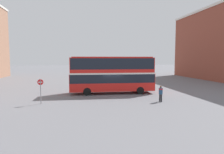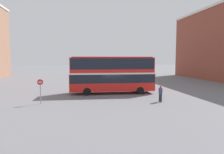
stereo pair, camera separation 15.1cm
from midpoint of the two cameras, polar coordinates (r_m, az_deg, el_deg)
name	(u,v)px [view 1 (the left image)]	position (r m, az deg, el deg)	size (l,w,h in m)	color
ground_plane	(112,94)	(25.69, -0.21, -4.81)	(240.00, 240.00, 0.00)	slate
double_decker_bus	(112,73)	(25.71, -0.17, 1.27)	(10.80, 2.97, 4.73)	red
pedestrian_foreground	(161,92)	(21.36, 13.55, -4.18)	(0.51, 0.51, 1.69)	#232328
parked_car_kerb_near	(107,80)	(35.66, -1.55, -0.76)	(4.37, 2.57, 1.51)	navy
no_entry_sign	(41,88)	(20.96, -19.93, -2.90)	(0.57, 0.08, 2.46)	gray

